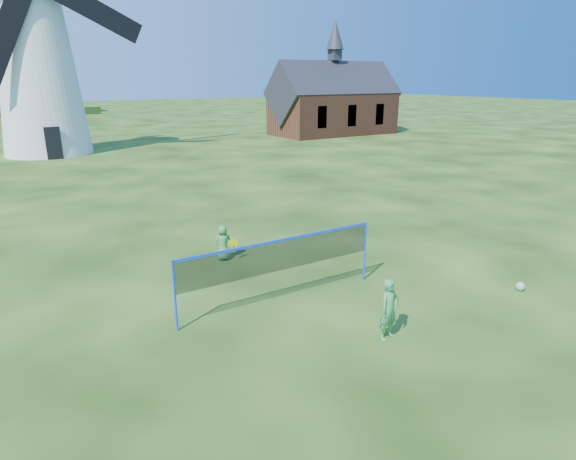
# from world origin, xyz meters

# --- Properties ---
(ground) EXTENTS (220.00, 220.00, 0.00)m
(ground) POSITION_xyz_m (0.00, 0.00, 0.00)
(ground) COLOR black
(ground) RESTS_ON ground
(windmill) EXTENTS (12.89, 5.58, 17.22)m
(windmill) POSITION_xyz_m (-2.04, 27.83, 5.87)
(windmill) COLOR white
(windmill) RESTS_ON ground
(chapel) EXTENTS (11.51, 5.58, 9.74)m
(chapel) POSITION_xyz_m (21.79, 27.42, 2.74)
(chapel) COLOR brown
(chapel) RESTS_ON ground
(badminton_net) EXTENTS (5.05, 0.05, 1.55)m
(badminton_net) POSITION_xyz_m (-0.38, -0.12, 1.14)
(badminton_net) COLOR blue
(badminton_net) RESTS_ON ground
(player_girl) EXTENTS (0.67, 0.37, 1.26)m
(player_girl) POSITION_xyz_m (0.60, -2.63, 0.63)
(player_girl) COLOR #3D984F
(player_girl) RESTS_ON ground
(player_boy) EXTENTS (0.63, 0.43, 1.02)m
(player_boy) POSITION_xyz_m (-0.35, 3.11, 0.51)
(player_boy) COLOR #418843
(player_boy) RESTS_ON ground
(play_ball) EXTENTS (0.22, 0.22, 0.22)m
(play_ball) POSITION_xyz_m (4.94, -2.67, 0.11)
(play_ball) COLOR green
(play_ball) RESTS_ON ground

